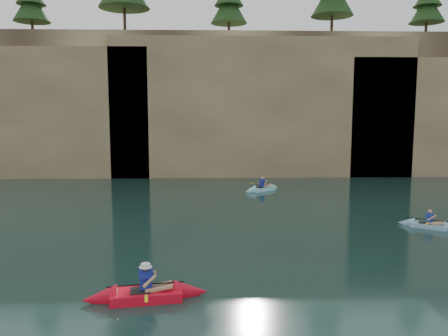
{
  "coord_description": "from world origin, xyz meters",
  "views": [
    {
      "loc": [
        -2.17,
        -12.82,
        5.04
      ],
      "look_at": [
        -1.66,
        3.66,
        3.0
      ],
      "focal_mm": 35.0,
      "sensor_mm": 36.0,
      "label": 1
    }
  ],
  "objects": [
    {
      "name": "sea_cave_west",
      "position": [
        -18.0,
        21.95,
        2.0
      ],
      "size": [
        4.5,
        1.0,
        4.0
      ],
      "primitive_type": "cube",
      "color": "black",
      "rests_on": "ground"
    },
    {
      "name": "cliff_slab_center",
      "position": [
        2.0,
        22.6,
        5.7
      ],
      "size": [
        24.0,
        2.4,
        11.4
      ],
      "primitive_type": "cube",
      "color": "tan",
      "rests_on": "ground"
    },
    {
      "name": "cliff",
      "position": [
        0.0,
        30.0,
        6.0
      ],
      "size": [
        70.0,
        16.0,
        12.0
      ],
      "primitive_type": "cube",
      "color": "tan",
      "rests_on": "ground"
    },
    {
      "name": "sea_cave_center",
      "position": [
        -4.0,
        21.95,
        1.6
      ],
      "size": [
        3.5,
        1.0,
        3.2
      ],
      "primitive_type": "cube",
      "color": "black",
      "rests_on": "ground"
    },
    {
      "name": "ground",
      "position": [
        0.0,
        0.0,
        0.0
      ],
      "size": [
        160.0,
        160.0,
        0.0
      ],
      "primitive_type": "plane",
      "color": "black",
      "rests_on": "ground"
    },
    {
      "name": "kayaker_ltblue_mid",
      "position": [
        1.25,
        15.59,
        0.14
      ],
      "size": [
        2.84,
        2.46,
        1.17
      ],
      "rotation": [
        0.0,
        0.0,
        0.67
      ],
      "color": "#98E9FF",
      "rests_on": "ground"
    },
    {
      "name": "main_kayaker",
      "position": [
        -3.94,
        -1.37,
        0.17
      ],
      "size": [
        3.47,
        2.29,
        1.26
      ],
      "rotation": [
        0.0,
        0.0,
        0.15
      ],
      "color": "red",
      "rests_on": "ground"
    },
    {
      "name": "kayaker_ltblue_near",
      "position": [
        7.57,
        5.86,
        0.13
      ],
      "size": [
        2.56,
        1.99,
        1.04
      ],
      "rotation": [
        0.0,
        0.0,
        -0.59
      ],
      "color": "#85B9DE",
      "rests_on": "ground"
    },
    {
      "name": "sea_cave_east",
      "position": [
        10.0,
        21.95,
        2.25
      ],
      "size": [
        5.0,
        1.0,
        4.5
      ],
      "primitive_type": "cube",
      "color": "black",
      "rests_on": "ground"
    }
  ]
}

